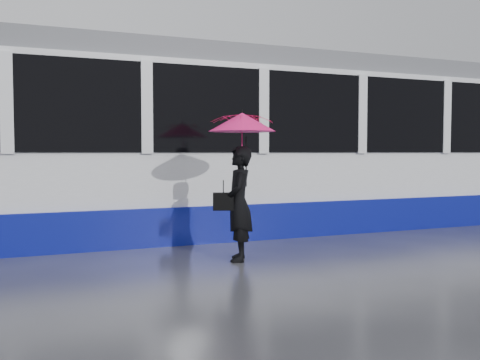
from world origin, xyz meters
name	(u,v)px	position (x,y,z in m)	size (l,w,h in m)	color
ground	(206,260)	(0.00, 0.00, 0.00)	(90.00, 90.00, 0.00)	#2C2C31
rails	(162,234)	(0.00, 2.50, 0.01)	(34.00, 1.51, 0.02)	#3F3D38
tram	(347,146)	(3.97, 2.50, 1.64)	(26.00, 2.56, 3.35)	white
woman	(239,204)	(0.42, -0.19, 0.79)	(0.58, 0.38, 1.58)	black
umbrella	(242,135)	(0.47, -0.19, 1.74)	(1.21, 1.21, 1.07)	#FE1576
handbag	(223,201)	(0.20, -0.17, 0.83)	(0.31, 0.22, 0.43)	black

